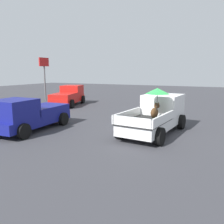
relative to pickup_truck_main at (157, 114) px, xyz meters
name	(u,v)px	position (x,y,z in m)	size (l,w,h in m)	color
ground_plane	(153,133)	(-0.48, 0.06, -0.97)	(80.00, 80.00, 0.00)	#38383D
pickup_truck_main	(157,114)	(0.00, 0.00, 0.00)	(5.20, 2.63, 2.38)	black
pickup_truck_red	(69,96)	(6.17, 10.22, -0.09)	(5.11, 3.13, 1.80)	black
pickup_truck_far	(29,115)	(-2.81, 6.30, -0.09)	(4.87, 2.31, 1.80)	black
motel_sign	(44,70)	(7.76, 14.46, 2.28)	(1.40, 0.16, 4.58)	#59595B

